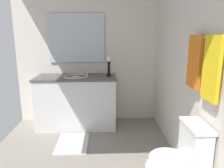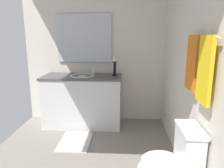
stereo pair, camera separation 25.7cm
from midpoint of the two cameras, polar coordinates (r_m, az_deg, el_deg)
floor at (r=2.91m, az=-5.22°, el=-18.82°), size 2.60×2.46×0.02m
wall_back at (r=2.60m, az=22.23°, el=5.47°), size 2.60×0.04×2.45m
wall_left at (r=3.77m, az=-2.64°, el=8.48°), size 0.04×2.46×2.45m
vanity_cabinet at (r=3.63m, az=-5.86°, el=-4.51°), size 0.58×1.32×0.86m
sink_basin at (r=3.53m, az=-5.99°, el=1.57°), size 0.40×0.40×0.24m
mirror at (r=3.74m, az=-5.53°, el=12.17°), size 0.02×0.95×0.82m
candle_holder_tall at (r=3.49m, az=2.84°, el=4.93°), size 0.09×0.09×0.32m
toilet at (r=2.15m, az=18.92°, el=-20.40°), size 0.39×0.54×0.75m
towel_bar at (r=1.99m, az=26.83°, el=11.21°), size 0.66×0.02×0.02m
towel_near_vanity at (r=2.15m, az=24.05°, el=5.19°), size 0.26×0.03×0.51m
towel_center at (r=1.85m, az=27.50°, el=3.33°), size 0.25×0.03×0.54m
bath_mat at (r=3.23m, az=-7.52°, el=-15.09°), size 0.60×0.44×0.02m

